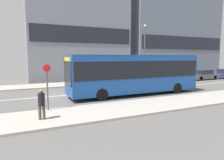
# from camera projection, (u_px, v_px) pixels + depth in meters

# --- Properties ---
(ground_plane) EXTENTS (120.00, 120.00, 0.00)m
(ground_plane) POSITION_uv_depth(u_px,v_px,m) (63.00, 96.00, 17.19)
(ground_plane) COLOR #595654
(sidewalk_near) EXTENTS (44.00, 3.50, 0.13)m
(sidewalk_near) POSITION_uv_depth(u_px,v_px,m) (84.00, 113.00, 11.55)
(sidewalk_near) COLOR #A39E93
(sidewalk_near) RESTS_ON ground_plane
(sidewalk_far) EXTENTS (44.00, 3.50, 0.13)m
(sidewalk_far) POSITION_uv_depth(u_px,v_px,m) (52.00, 85.00, 22.80)
(sidewalk_far) COLOR #A39E93
(sidewalk_far) RESTS_ON ground_plane
(lane_centerline) EXTENTS (41.80, 0.16, 0.01)m
(lane_centerline) POSITION_uv_depth(u_px,v_px,m) (63.00, 96.00, 17.18)
(lane_centerline) COLOR silver
(lane_centerline) RESTS_ON ground_plane
(apartment_block_left_tower) EXTENTS (14.55, 4.73, 22.82)m
(apartment_block_left_tower) POSITION_uv_depth(u_px,v_px,m) (79.00, 0.00, 28.58)
(apartment_block_left_tower) COLOR gray
(apartment_block_left_tower) RESTS_ON ground_plane
(apartment_block_right_tower) EXTENTS (18.43, 5.20, 20.71)m
(apartment_block_right_tower) POSITION_uv_depth(u_px,v_px,m) (175.00, 18.00, 36.52)
(apartment_block_right_tower) COLOR slate
(apartment_block_right_tower) RESTS_ON ground_plane
(city_bus) EXTENTS (11.92, 2.61, 3.49)m
(city_bus) POSITION_uv_depth(u_px,v_px,m) (135.00, 72.00, 17.47)
(city_bus) COLOR #194793
(city_bus) RESTS_ON ground_plane
(parked_car_0) EXTENTS (4.18, 1.84, 1.39)m
(parked_car_0) POSITION_uv_depth(u_px,v_px,m) (176.00, 77.00, 26.95)
(parked_car_0) COLOR #4C5156
(parked_car_0) RESTS_ON ground_plane
(parked_car_1) EXTENTS (4.57, 1.72, 1.43)m
(parked_car_1) POSITION_uv_depth(u_px,v_px,m) (203.00, 75.00, 28.95)
(parked_car_1) COLOR #4C5156
(parked_car_1) RESTS_ON ground_plane
(pedestrian_near_stop) EXTENTS (0.34, 0.34, 1.58)m
(pedestrian_near_stop) POSITION_uv_depth(u_px,v_px,m) (41.00, 103.00, 10.15)
(pedestrian_near_stop) COLOR #4C4233
(pedestrian_near_stop) RESTS_ON sidewalk_near
(bus_stop_sign) EXTENTS (0.44, 0.12, 2.81)m
(bus_stop_sign) POSITION_uv_depth(u_px,v_px,m) (47.00, 83.00, 11.83)
(bus_stop_sign) COLOR #4C4C51
(bus_stop_sign) RESTS_ON sidewalk_near
(street_lamp) EXTENTS (0.36, 0.36, 7.42)m
(street_lamp) POSITION_uv_depth(u_px,v_px,m) (145.00, 47.00, 26.66)
(street_lamp) COLOR #4C4C51
(street_lamp) RESTS_ON sidewalk_far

